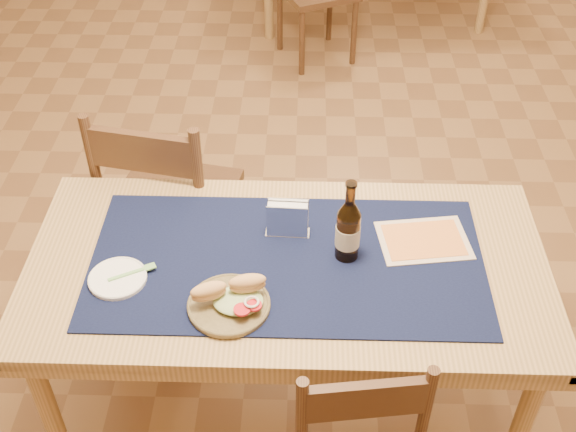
{
  "coord_description": "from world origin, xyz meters",
  "views": [
    {
      "loc": [
        0.05,
        -2.37,
        2.3
      ],
      "look_at": [
        0.0,
        -0.7,
        0.85
      ],
      "focal_mm": 45.0,
      "sensor_mm": 36.0,
      "label": 1
    }
  ],
  "objects_px": {
    "main_table": "(287,281)",
    "chair_main_far": "(169,202)",
    "napkin_holder": "(288,219)",
    "sandwich_plate": "(231,300)",
    "beer_bottle": "(348,230)"
  },
  "relations": [
    {
      "from": "main_table",
      "to": "napkin_holder",
      "type": "height_order",
      "value": "napkin_holder"
    },
    {
      "from": "main_table",
      "to": "chair_main_far",
      "type": "height_order",
      "value": "chair_main_far"
    },
    {
      "from": "beer_bottle",
      "to": "main_table",
      "type": "bearing_deg",
      "value": -170.68
    },
    {
      "from": "main_table",
      "to": "napkin_holder",
      "type": "bearing_deg",
      "value": 91.01
    },
    {
      "from": "sandwich_plate",
      "to": "beer_bottle",
      "type": "distance_m",
      "value": 0.41
    },
    {
      "from": "beer_bottle",
      "to": "napkin_holder",
      "type": "xyz_separation_m",
      "value": [
        -0.18,
        0.1,
        -0.05
      ]
    },
    {
      "from": "main_table",
      "to": "beer_bottle",
      "type": "relative_size",
      "value": 5.66
    },
    {
      "from": "beer_bottle",
      "to": "sandwich_plate",
      "type": "bearing_deg",
      "value": -146.92
    },
    {
      "from": "napkin_holder",
      "to": "chair_main_far",
      "type": "bearing_deg",
      "value": 137.33
    },
    {
      "from": "sandwich_plate",
      "to": "beer_bottle",
      "type": "bearing_deg",
      "value": 33.08
    },
    {
      "from": "chair_main_far",
      "to": "sandwich_plate",
      "type": "xyz_separation_m",
      "value": [
        0.32,
        -0.75,
        0.27
      ]
    },
    {
      "from": "main_table",
      "to": "sandwich_plate",
      "type": "relative_size",
      "value": 6.7
    },
    {
      "from": "main_table",
      "to": "chair_main_far",
      "type": "xyz_separation_m",
      "value": [
        -0.47,
        0.56,
        -0.16
      ]
    },
    {
      "from": "sandwich_plate",
      "to": "napkin_holder",
      "type": "distance_m",
      "value": 0.35
    },
    {
      "from": "beer_bottle",
      "to": "napkin_holder",
      "type": "bearing_deg",
      "value": 152.26
    }
  ]
}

